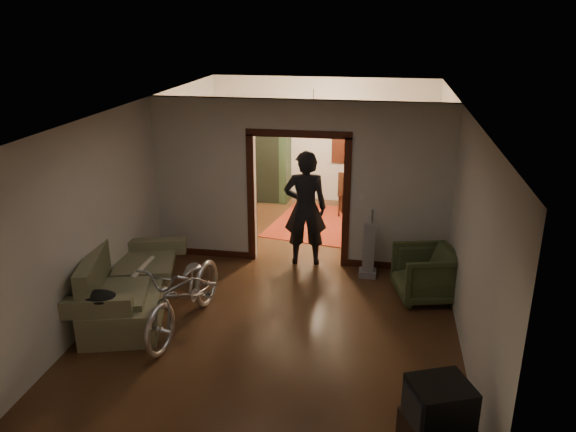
% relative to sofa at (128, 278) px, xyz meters
% --- Properties ---
extents(floor, '(5.00, 8.50, 0.01)m').
position_rel_sofa_xyz_m(floor, '(2.15, 1.39, -0.50)').
color(floor, '#351E11').
rests_on(floor, ground).
extents(ceiling, '(5.00, 8.50, 0.01)m').
position_rel_sofa_xyz_m(ceiling, '(2.15, 1.39, 2.30)').
color(ceiling, white).
rests_on(ceiling, floor).
extents(wall_back, '(5.00, 0.02, 2.80)m').
position_rel_sofa_xyz_m(wall_back, '(2.15, 5.64, 0.90)').
color(wall_back, beige).
rests_on(wall_back, floor).
extents(wall_left, '(0.02, 8.50, 2.80)m').
position_rel_sofa_xyz_m(wall_left, '(-0.35, 1.39, 0.90)').
color(wall_left, beige).
rests_on(wall_left, floor).
extents(wall_right, '(0.02, 8.50, 2.80)m').
position_rel_sofa_xyz_m(wall_right, '(4.65, 1.39, 0.90)').
color(wall_right, beige).
rests_on(wall_right, floor).
extents(partition_wall, '(5.00, 0.14, 2.80)m').
position_rel_sofa_xyz_m(partition_wall, '(2.15, 2.14, 0.90)').
color(partition_wall, beige).
rests_on(partition_wall, floor).
extents(door_casing, '(1.74, 0.20, 2.32)m').
position_rel_sofa_xyz_m(door_casing, '(2.15, 2.14, 0.60)').
color(door_casing, '#35140C').
rests_on(door_casing, floor).
extents(far_window, '(0.98, 0.06, 1.28)m').
position_rel_sofa_xyz_m(far_window, '(2.85, 5.60, 1.05)').
color(far_window, black).
rests_on(far_window, wall_back).
extents(chandelier, '(0.24, 0.24, 0.24)m').
position_rel_sofa_xyz_m(chandelier, '(2.15, 3.89, 1.85)').
color(chandelier, '#FFE0A5').
rests_on(chandelier, ceiling).
extents(light_switch, '(0.08, 0.01, 0.12)m').
position_rel_sofa_xyz_m(light_switch, '(3.20, 2.06, 0.75)').
color(light_switch, silver).
rests_on(light_switch, partition_wall).
extents(sofa, '(1.54, 2.38, 1.01)m').
position_rel_sofa_xyz_m(sofa, '(0.00, 0.00, 0.00)').
color(sofa, '#5C5F3F').
rests_on(sofa, floor).
extents(rolled_paper, '(0.09, 0.73, 0.09)m').
position_rel_sofa_xyz_m(rolled_paper, '(0.10, 0.30, 0.03)').
color(rolled_paper, beige).
rests_on(rolled_paper, sofa).
extents(jacket, '(0.48, 0.36, 0.14)m').
position_rel_sofa_xyz_m(jacket, '(0.05, -0.91, 0.18)').
color(jacket, black).
rests_on(jacket, sofa).
extents(bicycle, '(0.97, 2.12, 1.08)m').
position_rel_sofa_xyz_m(bicycle, '(0.99, -0.34, 0.03)').
color(bicycle, silver).
rests_on(bicycle, floor).
extents(armchair, '(1.05, 1.03, 0.79)m').
position_rel_sofa_xyz_m(armchair, '(4.24, 1.11, -0.11)').
color(armchair, '#3C4828').
rests_on(armchair, floor).
extents(crt_tv, '(0.68, 0.65, 0.46)m').
position_rel_sofa_xyz_m(crt_tv, '(4.16, -2.34, 0.19)').
color(crt_tv, black).
rests_on(crt_tv, tv_stand).
extents(vacuum, '(0.34, 0.31, 0.92)m').
position_rel_sofa_xyz_m(vacuum, '(3.37, 1.71, -0.04)').
color(vacuum, gray).
rests_on(vacuum, floor).
extents(person, '(0.78, 0.57, 1.99)m').
position_rel_sofa_xyz_m(person, '(2.27, 2.08, 0.49)').
color(person, black).
rests_on(person, floor).
extents(oriental_rug, '(2.10, 2.53, 0.02)m').
position_rel_sofa_xyz_m(oriental_rug, '(2.26, 4.06, -0.50)').
color(oriental_rug, maroon).
rests_on(oriental_rug, floor).
extents(locker, '(0.95, 0.56, 1.85)m').
position_rel_sofa_xyz_m(locker, '(0.96, 5.41, 0.42)').
color(locker, '#21351F').
rests_on(locker, floor).
extents(globe, '(0.27, 0.27, 0.27)m').
position_rel_sofa_xyz_m(globe, '(0.96, 5.41, 1.44)').
color(globe, '#1E5972').
rests_on(globe, locker).
extents(desk, '(1.10, 0.74, 0.75)m').
position_rel_sofa_xyz_m(desk, '(3.15, 5.00, -0.13)').
color(desk, black).
rests_on(desk, floor).
extents(desk_chair, '(0.48, 0.48, 0.98)m').
position_rel_sofa_xyz_m(desk_chair, '(2.83, 4.70, -0.01)').
color(desk_chair, black).
rests_on(desk_chair, floor).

